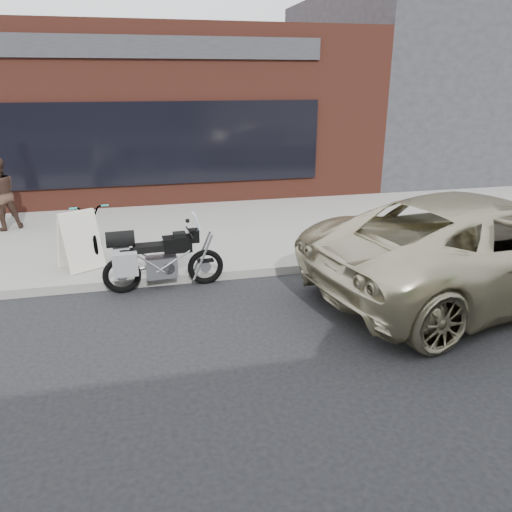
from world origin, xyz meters
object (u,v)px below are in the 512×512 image
motorcycle (156,259)px  bicycle_front (88,226)px  sandwich_sign (79,240)px  minivan (484,246)px  cafe_patron_left (0,194)px

motorcycle → bicycle_front: bearing=120.3°
bicycle_front → sandwich_sign: (-0.08, -0.81, -0.00)m
minivan → motorcycle: bearing=64.7°
minivan → bicycle_front: bearing=52.8°
sandwich_sign → minivan: bearing=-49.1°
minivan → sandwich_sign: bearing=59.5°
bicycle_front → cafe_patron_left: 2.73m
minivan → bicycle_front: 6.81m
motorcycle → cafe_patron_left: 4.80m
bicycle_front → cafe_patron_left: (-1.90, 1.95, 0.27)m
motorcycle → minivan: bearing=-17.8°
motorcycle → bicycle_front: 2.09m
motorcycle → bicycle_front: size_ratio=1.02×
minivan → sandwich_sign: size_ratio=5.71×
motorcycle → sandwich_sign: 1.55m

